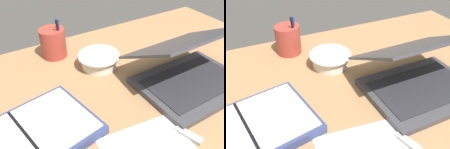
{
  "view_description": "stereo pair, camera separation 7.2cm",
  "coord_description": "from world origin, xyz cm",
  "views": [
    {
      "loc": [
        -33.68,
        -41.16,
        50.8
      ],
      "look_at": [
        -3.01,
        8.62,
        9.0
      ],
      "focal_mm": 40.0,
      "sensor_mm": 36.0,
      "label": 1
    },
    {
      "loc": [
        -27.35,
        -44.55,
        50.8
      ],
      "look_at": [
        -3.01,
        8.62,
        9.0
      ],
      "focal_mm": 40.0,
      "sensor_mm": 36.0,
      "label": 2
    }
  ],
  "objects": [
    {
      "name": "laptop",
      "position": [
        20.15,
        0.79,
        7.08
      ],
      "size": [
        32.76,
        30.2,
        18.93
      ],
      "rotation": [
        0.0,
        0.0,
        0.01
      ],
      "color": "#38383D",
      "rests_on": "desk_top"
    },
    {
      "name": "bowl",
      "position": [
        0.99,
        23.85,
        4.75
      ],
      "size": [
        14.7,
        14.7,
        4.91
      ],
      "color": "silver",
      "rests_on": "desk_top"
    },
    {
      "name": "usb_drive",
      "position": [
        4.52,
        -15.99,
        2.5
      ],
      "size": [
        3.6,
        7.36,
        1.0
      ],
      "rotation": [
        0.0,
        0.0,
        0.28
      ],
      "color": "#99999E",
      "rests_on": "desk_top"
    },
    {
      "name": "desk_top",
      "position": [
        0.0,
        0.0,
        1.0
      ],
      "size": [
        140.0,
        100.0,
        2.0
      ],
      "primitive_type": "cube",
      "color": "#936D47",
      "rests_on": "ground"
    },
    {
      "name": "planner",
      "position": [
        -30.21,
        3.46,
        3.37
      ],
      "size": [
        36.65,
        27.67,
        2.94
      ],
      "rotation": [
        0.0,
        0.0,
        0.18
      ],
      "color": "navy",
      "rests_on": "desk_top"
    },
    {
      "name": "pen_cup",
      "position": [
        -9.61,
        38.72,
        7.42
      ],
      "size": [
        9.16,
        9.16,
        15.16
      ],
      "color": "#9E382D",
      "rests_on": "desk_top"
    }
  ]
}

